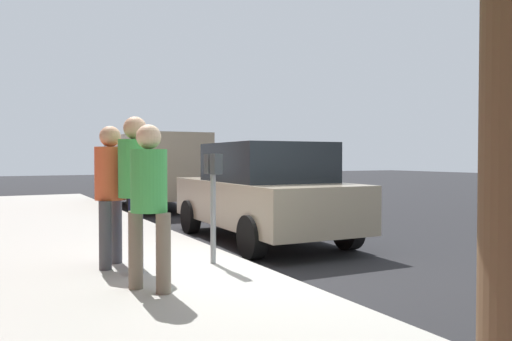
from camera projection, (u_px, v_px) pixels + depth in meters
The scene contains 7 objects.
ground_plane at pixel (251, 273), 6.55m from camera, with size 80.00×80.00×0.00m, color #232326.
parking_meter at pixel (213, 185), 6.41m from camera, with size 0.36×0.12×1.41m.
pedestrian_at_meter at pixel (135, 178), 6.03m from camera, with size 0.55×0.40×1.86m.
pedestrian_bystander at pixel (149, 194), 5.08m from camera, with size 0.46×0.37×1.70m.
parking_officer at pixel (110, 184), 6.24m from camera, with size 0.48×0.38×1.76m.
parked_sedan_near at pixel (263, 192), 9.03m from camera, with size 4.47×2.10×1.77m.
parked_van_far at pixel (152, 166), 15.15m from camera, with size 5.26×2.25×2.18m.
Camera 1 is at (-5.78, 3.01, 1.51)m, focal length 35.12 mm.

